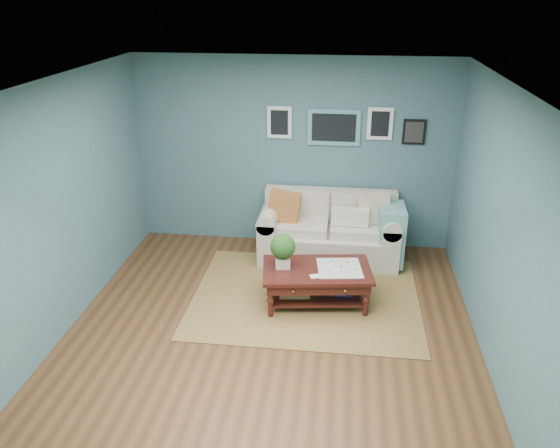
# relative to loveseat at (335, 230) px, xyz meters

# --- Properties ---
(room_shell) EXTENTS (5.00, 5.02, 2.70)m
(room_shell) POSITION_rel_loveseat_xyz_m (-0.63, -1.97, 0.95)
(room_shell) COLOR brown
(room_shell) RESTS_ON ground
(area_rug) EXTENTS (2.75, 2.20, 0.01)m
(area_rug) POSITION_rel_loveseat_xyz_m (-0.31, -1.14, -0.40)
(area_rug) COLOR brown
(area_rug) RESTS_ON ground
(loveseat) EXTENTS (1.95, 0.89, 1.00)m
(loveseat) POSITION_rel_loveseat_xyz_m (0.00, 0.00, 0.00)
(loveseat) COLOR beige
(loveseat) RESTS_ON ground
(coffee_table) EXTENTS (1.36, 0.91, 0.89)m
(coffee_table) POSITION_rel_loveseat_xyz_m (-0.25, -1.28, -0.01)
(coffee_table) COLOR black
(coffee_table) RESTS_ON ground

